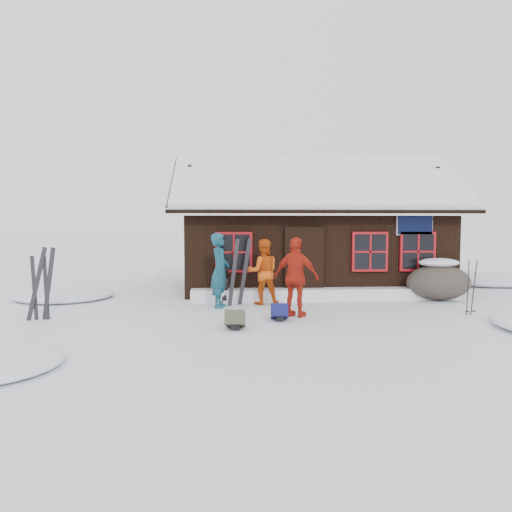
% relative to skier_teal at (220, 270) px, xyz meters
% --- Properties ---
extents(ground, '(120.00, 120.00, 0.00)m').
position_rel_skier_teal_xyz_m(ground, '(1.48, -1.19, -0.96)').
color(ground, white).
rests_on(ground, ground).
extents(mountain_hut, '(8.90, 6.09, 4.42)m').
position_rel_skier_teal_xyz_m(mountain_hut, '(2.98, 3.79, 0.62)').
color(mountain_hut, black).
rests_on(mountain_hut, ground).
extents(snow_drift, '(7.60, 0.60, 0.35)m').
position_rel_skier_teal_xyz_m(snow_drift, '(2.98, 1.06, -0.79)').
color(snow_drift, white).
rests_on(snow_drift, ground).
extents(snow_mounds, '(20.60, 13.20, 0.48)m').
position_rel_skier_teal_xyz_m(snow_mounds, '(3.13, 0.67, -0.96)').
color(snow_mounds, white).
rests_on(snow_mounds, ground).
extents(skier_teal, '(0.56, 0.76, 1.92)m').
position_rel_skier_teal_xyz_m(skier_teal, '(0.00, 0.00, 0.00)').
color(skier_teal, '#124556').
rests_on(skier_teal, ground).
extents(skier_orange_left, '(0.88, 0.70, 1.75)m').
position_rel_skier_teal_xyz_m(skier_orange_left, '(1.15, 0.42, -0.09)').
color(skier_orange_left, '#D44F0F').
rests_on(skier_orange_left, ground).
extents(skier_orange_right, '(1.17, 0.95, 1.86)m').
position_rel_skier_teal_xyz_m(skier_orange_right, '(1.79, -1.41, -0.03)').
color(skier_orange_right, '#AE2111').
rests_on(skier_orange_right, ground).
extents(skier_crouched, '(0.52, 0.41, 0.93)m').
position_rel_skier_teal_xyz_m(skier_crouched, '(0.11, 0.87, -0.50)').
color(skier_crouched, black).
rests_on(skier_crouched, ground).
extents(boulder, '(1.81, 1.36, 1.06)m').
position_rel_skier_teal_xyz_m(boulder, '(6.14, 0.84, -0.42)').
color(boulder, '#49413A').
rests_on(boulder, ground).
extents(ski_pair_left, '(0.72, 0.26, 1.70)m').
position_rel_skier_teal_xyz_m(ski_pair_left, '(-3.95, -1.45, -0.15)').
color(ski_pair_left, black).
rests_on(ski_pair_left, ground).
extents(ski_pair_mid, '(0.38, 0.10, 1.51)m').
position_rel_skier_teal_xyz_m(ski_pair_mid, '(-4.02, -1.39, -0.26)').
color(ski_pair_mid, black).
rests_on(ski_pair_mid, ground).
extents(ski_pair_right, '(0.65, 0.24, 1.82)m').
position_rel_skier_teal_xyz_m(ski_pair_right, '(0.50, 0.33, -0.10)').
color(ski_pair_right, black).
rests_on(ski_pair_right, ground).
extents(ski_poles, '(0.24, 0.12, 1.35)m').
position_rel_skier_teal_xyz_m(ski_poles, '(5.98, -1.35, -0.32)').
color(ski_poles, black).
rests_on(ski_poles, ground).
extents(backpack_blue, '(0.42, 0.54, 0.28)m').
position_rel_skier_teal_xyz_m(backpack_blue, '(1.35, -1.79, -0.82)').
color(backpack_blue, '#131651').
rests_on(backpack_blue, ground).
extents(backpack_olive, '(0.45, 0.57, 0.29)m').
position_rel_skier_teal_xyz_m(backpack_olive, '(0.35, -2.63, -0.81)').
color(backpack_olive, '#414632').
rests_on(backpack_olive, ground).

